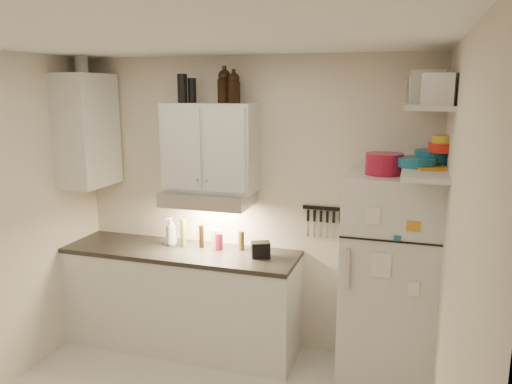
% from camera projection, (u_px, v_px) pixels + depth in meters
% --- Properties ---
extents(ceiling, '(3.20, 3.00, 0.02)m').
position_uv_depth(ceiling, '(165.00, 35.00, 2.80)').
color(ceiling, white).
rests_on(ceiling, ground).
extents(back_wall, '(3.20, 0.02, 2.60)m').
position_uv_depth(back_wall, '(250.00, 204.00, 4.47)').
color(back_wall, beige).
rests_on(back_wall, ground).
extents(right_wall, '(0.02, 3.00, 2.60)m').
position_uv_depth(right_wall, '(453.00, 289.00, 2.58)').
color(right_wall, beige).
rests_on(right_wall, ground).
extents(base_cabinet, '(2.10, 0.60, 0.88)m').
position_uv_depth(base_cabinet, '(182.00, 300.00, 4.52)').
color(base_cabinet, silver).
rests_on(base_cabinet, floor).
extents(countertop, '(2.10, 0.62, 0.04)m').
position_uv_depth(countertop, '(180.00, 252.00, 4.42)').
color(countertop, '#272521').
rests_on(countertop, base_cabinet).
extents(upper_cabinet, '(0.80, 0.33, 0.75)m').
position_uv_depth(upper_cabinet, '(210.00, 147.00, 4.29)').
color(upper_cabinet, silver).
rests_on(upper_cabinet, back_wall).
extents(side_cabinet, '(0.33, 0.55, 1.00)m').
position_uv_depth(side_cabinet, '(87.00, 131.00, 4.47)').
color(side_cabinet, silver).
rests_on(side_cabinet, left_wall).
extents(range_hood, '(0.76, 0.46, 0.12)m').
position_uv_depth(range_hood, '(208.00, 198.00, 4.32)').
color(range_hood, silver).
rests_on(range_hood, back_wall).
extents(fridge, '(0.70, 0.68, 1.70)m').
position_uv_depth(fridge, '(389.00, 282.00, 3.86)').
color(fridge, silver).
rests_on(fridge, floor).
extents(shelf_hi, '(0.30, 0.95, 0.03)m').
position_uv_depth(shelf_hi, '(429.00, 106.00, 3.41)').
color(shelf_hi, silver).
rests_on(shelf_hi, right_wall).
extents(shelf_lo, '(0.30, 0.95, 0.03)m').
position_uv_depth(shelf_lo, '(424.00, 170.00, 3.50)').
color(shelf_lo, silver).
rests_on(shelf_lo, right_wall).
extents(knife_strip, '(0.42, 0.02, 0.03)m').
position_uv_depth(knife_strip, '(327.00, 208.00, 4.24)').
color(knife_strip, black).
rests_on(knife_strip, back_wall).
extents(dutch_oven, '(0.34, 0.34, 0.16)m').
position_uv_depth(dutch_oven, '(384.00, 164.00, 3.64)').
color(dutch_oven, maroon).
rests_on(dutch_oven, fridge).
extents(book_stack, '(0.28, 0.32, 0.09)m').
position_uv_depth(book_stack, '(430.00, 173.00, 3.47)').
color(book_stack, orange).
rests_on(book_stack, fridge).
extents(spice_jar, '(0.06, 0.06, 0.09)m').
position_uv_depth(spice_jar, '(405.00, 171.00, 3.55)').
color(spice_jar, silver).
rests_on(spice_jar, fridge).
extents(stock_pot, '(0.27, 0.27, 0.18)m').
position_uv_depth(stock_pot, '(422.00, 90.00, 3.60)').
color(stock_pot, silver).
rests_on(stock_pot, shelf_hi).
extents(tin_a, '(0.24, 0.22, 0.22)m').
position_uv_depth(tin_a, '(429.00, 87.00, 3.34)').
color(tin_a, '#AAAAAD').
rests_on(tin_a, shelf_hi).
extents(tin_b, '(0.24, 0.24, 0.19)m').
position_uv_depth(tin_b, '(442.00, 89.00, 3.06)').
color(tin_b, '#AAAAAD').
rests_on(tin_b, shelf_hi).
extents(bowl_teal, '(0.26, 0.26, 0.11)m').
position_uv_depth(bowl_teal, '(433.00, 157.00, 3.63)').
color(bowl_teal, '#165C79').
rests_on(bowl_teal, shelf_lo).
extents(bowl_orange, '(0.21, 0.21, 0.06)m').
position_uv_depth(bowl_orange, '(443.00, 147.00, 3.50)').
color(bowl_orange, red).
rests_on(bowl_orange, bowl_teal).
extents(bowl_yellow, '(0.17, 0.17, 0.05)m').
position_uv_depth(bowl_yellow, '(444.00, 139.00, 3.49)').
color(bowl_yellow, gold).
rests_on(bowl_yellow, bowl_orange).
extents(plates, '(0.28, 0.28, 0.07)m').
position_uv_depth(plates, '(417.00, 162.00, 3.52)').
color(plates, '#165C79').
rests_on(plates, shelf_lo).
extents(growler_a, '(0.15, 0.15, 0.28)m').
position_uv_depth(growler_a, '(224.00, 86.00, 4.16)').
color(growler_a, black).
rests_on(growler_a, upper_cabinet).
extents(growler_b, '(0.13, 0.13, 0.25)m').
position_uv_depth(growler_b, '(234.00, 88.00, 4.07)').
color(growler_b, black).
rests_on(growler_b, upper_cabinet).
extents(thermos_a, '(0.09, 0.09, 0.21)m').
position_uv_depth(thermos_a, '(192.00, 90.00, 4.22)').
color(thermos_a, black).
rests_on(thermos_a, upper_cabinet).
extents(thermos_b, '(0.09, 0.09, 0.24)m').
position_uv_depth(thermos_b, '(182.00, 88.00, 4.18)').
color(thermos_b, black).
rests_on(thermos_b, upper_cabinet).
extents(side_jar, '(0.14, 0.14, 0.16)m').
position_uv_depth(side_jar, '(81.00, 64.00, 4.40)').
color(side_jar, silver).
rests_on(side_jar, side_cabinet).
extents(soap_bottle, '(0.14, 0.14, 0.29)m').
position_uv_depth(soap_bottle, '(171.00, 230.00, 4.52)').
color(soap_bottle, silver).
rests_on(soap_bottle, countertop).
extents(pepper_mill, '(0.06, 0.06, 0.17)m').
position_uv_depth(pepper_mill, '(241.00, 240.00, 4.39)').
color(pepper_mill, brown).
rests_on(pepper_mill, countertop).
extents(oil_bottle, '(0.06, 0.06, 0.26)m').
position_uv_depth(oil_bottle, '(183.00, 233.00, 4.48)').
color(oil_bottle, olive).
rests_on(oil_bottle, countertop).
extents(vinegar_bottle, '(0.05, 0.05, 0.21)m').
position_uv_depth(vinegar_bottle, '(201.00, 236.00, 4.46)').
color(vinegar_bottle, black).
rests_on(vinegar_bottle, countertop).
extents(clear_bottle, '(0.08, 0.08, 0.18)m').
position_uv_depth(clear_bottle, '(215.00, 240.00, 4.40)').
color(clear_bottle, silver).
rests_on(clear_bottle, countertop).
extents(red_jar, '(0.10, 0.10, 0.15)m').
position_uv_depth(red_jar, '(219.00, 241.00, 4.40)').
color(red_jar, maroon).
rests_on(red_jar, countertop).
extents(caddy, '(0.19, 0.16, 0.13)m').
position_uv_depth(caddy, '(261.00, 250.00, 4.21)').
color(caddy, black).
rests_on(caddy, countertop).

